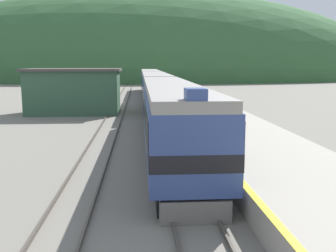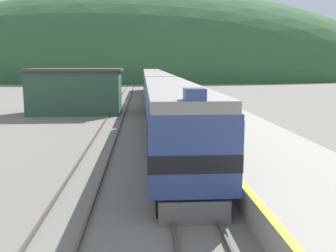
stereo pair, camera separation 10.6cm
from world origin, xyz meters
name	(u,v)px [view 2 (the right image)]	position (x,y,z in m)	size (l,w,h in m)	color
track_main	(152,92)	(0.00, 70.00, 0.08)	(1.52, 180.00, 0.16)	#4C443D
track_siding	(128,93)	(-4.11, 70.00, 0.08)	(1.52, 180.00, 0.16)	#4C443D
platform	(193,101)	(4.42, 50.00, 0.48)	(5.56, 140.00, 0.98)	#9E9689
distant_hills	(147,79)	(0.00, 132.10, 0.00)	(162.97, 73.34, 54.73)	#335B33
station_shed	(76,91)	(-8.26, 43.46, 2.25)	(9.31, 5.86, 4.47)	#385B42
express_train_lead_car	(171,115)	(0.00, 25.48, 2.13)	(2.95, 21.40, 4.24)	black
carriage_second	(157,89)	(0.00, 47.44, 2.11)	(2.94, 20.30, 3.88)	black
carriage_third	(152,81)	(0.00, 68.62, 2.11)	(2.94, 20.30, 3.88)	black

